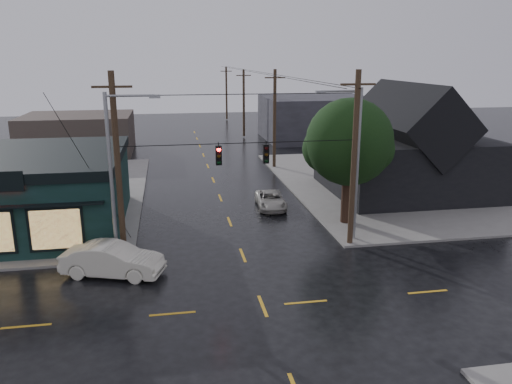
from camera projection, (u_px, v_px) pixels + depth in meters
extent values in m
plane|color=black|center=(263.00, 306.00, 22.37)|extent=(160.00, 160.00, 0.00)
cube|color=slate|center=(440.00, 180.00, 44.71)|extent=(28.00, 28.00, 0.15)
cube|color=black|center=(405.00, 164.00, 40.41)|extent=(12.00, 11.00, 4.50)
cylinder|color=black|center=(347.00, 192.00, 32.77)|extent=(0.70, 0.70, 4.11)
sphere|color=black|center=(349.00, 142.00, 31.90)|extent=(5.63, 5.63, 5.63)
cylinder|color=black|center=(241.00, 143.00, 26.88)|extent=(13.00, 0.04, 0.04)
cube|color=#3E322D|center=(79.00, 134.00, 57.43)|extent=(12.00, 10.00, 4.40)
cube|color=#29282E|center=(317.00, 118.00, 67.07)|extent=(14.00, 12.00, 5.60)
imported|color=beige|center=(113.00, 260.00, 25.28)|extent=(5.43, 3.30, 1.69)
imported|color=#A7A39A|center=(271.00, 200.00, 36.73)|extent=(2.28, 4.44, 1.20)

